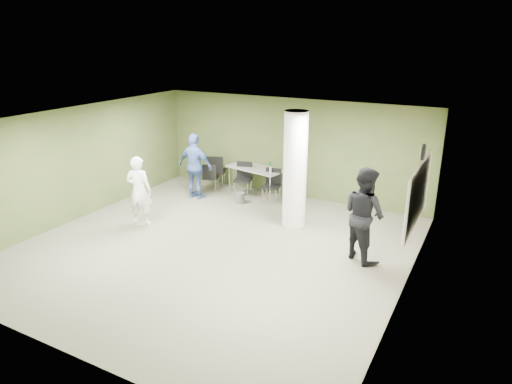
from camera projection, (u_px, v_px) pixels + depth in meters
The scene contains 17 objects.
floor at pixel (215, 247), 10.03m from camera, with size 8.00×8.00×0.00m, color #555443.
ceiling at pixel (211, 121), 9.12m from camera, with size 8.00×8.00×0.00m, color white.
wall_back at pixel (291, 148), 12.91m from camera, with size 8.00×0.02×2.80m, color #3C4D24.
wall_left at pixel (79, 163), 11.36m from camera, with size 0.02×8.00×2.80m, color #3C4D24.
wall_right_cream at pixel (409, 222), 7.79m from camera, with size 0.02×8.00×2.80m, color beige.
column at pixel (295, 170), 10.80m from camera, with size 0.56×0.56×2.80m, color silver.
whiteboard at pixel (418, 195), 8.79m from camera, with size 0.05×2.30×1.30m.
wall_clock at pixel (423, 152), 8.52m from camera, with size 0.06×0.32×0.32m.
folding_table at pixel (256, 169), 13.13m from camera, with size 1.82×1.08×1.06m.
wastebasket at pixel (240, 198), 12.66m from camera, with size 0.25×0.25×0.29m, color #4C4C4C.
chair_back_left at pixel (216, 169), 13.82m from camera, with size 0.65×0.65×1.00m.
chair_back_right at pixel (210, 175), 13.44m from camera, with size 0.56×0.56×0.87m.
chair_table_left at pixel (243, 176), 13.19m from camera, with size 0.59×0.59×0.96m.
chair_table_right at pixel (272, 183), 12.65m from camera, with size 0.53×0.53×0.94m.
woman_white at pixel (139, 191), 11.01m from camera, with size 0.63×0.41×1.72m, color white.
man_black at pixel (364, 214), 9.24m from camera, with size 0.96×0.75×1.97m, color black.
man_blue at pixel (195, 166), 12.79m from camera, with size 1.09×0.46×1.87m, color #3A5590.
Camera 1 is at (5.08, -7.59, 4.41)m, focal length 32.00 mm.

